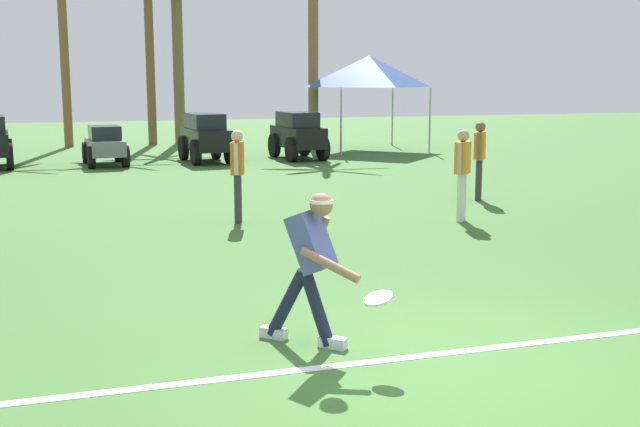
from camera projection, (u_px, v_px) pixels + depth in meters
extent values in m
plane|color=#3E6E30|center=(452.00, 364.00, 6.88)|extent=(80.00, 80.00, 0.00)
cube|color=white|center=(438.00, 354.00, 7.12)|extent=(18.87, 0.22, 0.01)
cylinder|color=#191E38|center=(317.00, 307.00, 7.31)|extent=(0.33, 0.33, 0.72)
cube|color=silver|center=(333.00, 343.00, 7.29)|extent=(0.25, 0.25, 0.10)
cylinder|color=#191E38|center=(287.00, 303.00, 7.44)|extent=(0.39, 0.39, 0.69)
cube|color=silver|center=(274.00, 333.00, 7.56)|extent=(0.25, 0.25, 0.10)
cube|color=#4C5699|center=(311.00, 241.00, 7.23)|extent=(0.52, 0.52, 0.58)
sphere|color=#936B4C|center=(321.00, 205.00, 7.13)|extent=(0.30, 0.30, 0.21)
cylinder|color=white|center=(321.00, 201.00, 7.12)|extent=(0.30, 0.30, 0.03)
cylinder|color=#936B4C|center=(330.00, 265.00, 6.97)|extent=(0.46, 0.46, 0.27)
cylinder|color=#936B4C|center=(316.00, 240.00, 7.43)|extent=(0.26, 0.26, 0.49)
cylinder|color=white|center=(378.00, 298.00, 6.78)|extent=(0.31, 0.32, 0.10)
cylinder|color=silver|center=(460.00, 198.00, 13.55)|extent=(0.16, 0.16, 0.82)
cylinder|color=silver|center=(463.00, 197.00, 13.71)|extent=(0.16, 0.16, 0.82)
cube|color=orange|center=(463.00, 158.00, 13.51)|extent=(0.38, 0.39, 0.54)
cylinder|color=tan|center=(459.00, 158.00, 13.32)|extent=(0.10, 0.10, 0.52)
cylinder|color=tan|center=(466.00, 156.00, 13.70)|extent=(0.10, 0.10, 0.52)
sphere|color=tan|center=(463.00, 136.00, 13.45)|extent=(0.28, 0.28, 0.20)
cylinder|color=#33333D|center=(478.00, 180.00, 15.86)|extent=(0.15, 0.15, 0.82)
cylinder|color=#33333D|center=(479.00, 179.00, 16.03)|extent=(0.15, 0.15, 0.82)
cube|color=orange|center=(480.00, 146.00, 15.83)|extent=(0.36, 0.39, 0.54)
cylinder|color=brown|center=(479.00, 146.00, 15.63)|extent=(0.10, 0.10, 0.52)
cylinder|color=brown|center=(481.00, 144.00, 16.03)|extent=(0.10, 0.10, 0.52)
sphere|color=brown|center=(480.00, 127.00, 15.77)|extent=(0.28, 0.28, 0.20)
cylinder|color=#33333D|center=(237.00, 199.00, 13.41)|extent=(0.14, 0.14, 0.82)
cylinder|color=#33333D|center=(239.00, 198.00, 13.59)|extent=(0.14, 0.14, 0.82)
cube|color=orange|center=(237.00, 158.00, 13.39)|extent=(0.30, 0.39, 0.54)
cylinder|color=beige|center=(236.00, 159.00, 13.18)|extent=(0.09, 0.09, 0.52)
cylinder|color=beige|center=(239.00, 156.00, 13.59)|extent=(0.09, 0.09, 0.52)
sphere|color=beige|center=(237.00, 136.00, 13.32)|extent=(0.25, 0.25, 0.20)
cylinder|color=black|center=(9.00, 151.00, 22.56)|extent=(0.22, 0.73, 0.72)
cylinder|color=black|center=(10.00, 156.00, 21.13)|extent=(0.22, 0.73, 0.72)
cube|color=slate|center=(105.00, 147.00, 22.28)|extent=(1.01, 2.24, 0.42)
cube|color=#1E232B|center=(105.00, 133.00, 22.12)|extent=(0.85, 1.14, 0.38)
cylinder|color=black|center=(86.00, 152.00, 22.87)|extent=(0.21, 0.61, 0.60)
cylinder|color=black|center=(118.00, 151.00, 23.19)|extent=(0.21, 0.61, 0.60)
cylinder|color=black|center=(91.00, 158.00, 21.45)|extent=(0.21, 0.61, 0.60)
cylinder|color=black|center=(125.00, 156.00, 21.77)|extent=(0.21, 0.61, 0.60)
cube|color=black|center=(206.00, 139.00, 23.07)|extent=(1.13, 2.41, 0.60)
cube|color=#1E232B|center=(205.00, 121.00, 23.03)|extent=(0.96, 1.60, 0.44)
cylinder|color=black|center=(183.00, 148.00, 23.65)|extent=(0.23, 0.73, 0.72)
cylinder|color=black|center=(216.00, 147.00, 24.01)|extent=(0.23, 0.73, 0.72)
cylinder|color=black|center=(196.00, 152.00, 22.23)|extent=(0.23, 0.73, 0.72)
cylinder|color=black|center=(230.00, 151.00, 22.59)|extent=(0.23, 0.73, 0.72)
cube|color=black|center=(298.00, 137.00, 23.96)|extent=(1.13, 2.41, 0.60)
cube|color=#1E232B|center=(297.00, 119.00, 23.92)|extent=(0.96, 1.60, 0.44)
cylinder|color=black|center=(274.00, 145.00, 24.54)|extent=(0.23, 0.73, 0.72)
cylinder|color=black|center=(304.00, 144.00, 24.90)|extent=(0.23, 0.73, 0.72)
cylinder|color=black|center=(292.00, 150.00, 23.12)|extent=(0.23, 0.73, 0.72)
cylinder|color=black|center=(323.00, 148.00, 23.48)|extent=(0.23, 0.73, 0.72)
cylinder|color=brown|center=(64.00, 39.00, 27.48)|extent=(0.30, 0.30, 7.41)
cylinder|color=brown|center=(150.00, 45.00, 28.38)|extent=(0.31, 0.31, 7.06)
cylinder|color=brown|center=(178.00, 63.00, 29.16)|extent=(0.39, 0.39, 5.83)
cylinder|color=brown|center=(313.00, 53.00, 26.69)|extent=(0.34, 0.34, 6.41)
cylinder|color=#B2B5BA|center=(392.00, 116.00, 28.67)|extent=(0.06, 0.06, 2.10)
cylinder|color=#B2B5BA|center=(311.00, 117.00, 27.73)|extent=(0.06, 0.06, 2.10)
cylinder|color=#B2B5BA|center=(430.00, 120.00, 25.82)|extent=(0.06, 0.06, 2.10)
cylinder|color=#B2B5BA|center=(341.00, 122.00, 24.88)|extent=(0.06, 0.06, 2.10)
pyramid|color=#33569E|center=(369.00, 71.00, 26.51)|extent=(3.20, 3.20, 1.02)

